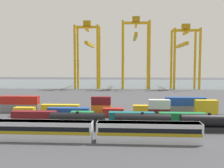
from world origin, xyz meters
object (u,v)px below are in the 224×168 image
shipping_container_18 (143,109)px  gantry_crane_west (88,49)px  shipping_container_0 (34,116)px  gantry_crane_east (184,50)px  shipping_container_1 (82,116)px  shipping_container_3 (182,118)px  shipping_container_9 (206,114)px  shipping_container_19 (185,110)px  shipping_container_13 (20,108)px  passenger_train (95,130)px  shipping_container_7 (159,113)px  gantry_crane_central (136,45)px  shipping_container_15 (60,108)px  freight_tank_row (142,122)px

shipping_container_18 → gantry_crane_west: bearing=109.0°
shipping_container_0 → gantry_crane_east: bearing=58.5°
shipping_container_1 → shipping_container_3: 26.47m
shipping_container_9 → shipping_container_18: bearing=161.3°
shipping_container_18 → shipping_container_19: bearing=0.0°
shipping_container_13 → shipping_container_18: same height
shipping_container_1 → gantry_crane_east: 116.21m
passenger_train → shipping_container_7: size_ratio=6.87×
shipping_container_3 → passenger_train: bearing=-139.6°
shipping_container_18 → gantry_crane_east: gantry_crane_east is taller
shipping_container_9 → gantry_crane_east: size_ratio=0.15×
shipping_container_0 → passenger_train: bearing=-43.1°
shipping_container_13 → gantry_crane_central: bearing=66.4°
shipping_container_13 → shipping_container_18: bearing=0.0°
gantry_crane_central → gantry_crane_east: 32.18m
shipping_container_7 → shipping_container_19: 10.60m
gantry_crane_central → gantry_crane_east: bearing=-1.2°
shipping_container_7 → gantry_crane_east: 103.32m
shipping_container_0 → shipping_container_13: same height
shipping_container_15 → shipping_container_3: bearing=-18.3°
passenger_train → shipping_container_7: bearing=56.6°
shipping_container_3 → shipping_container_0: bearing=180.0°
shipping_container_1 → freight_tank_row: bearing=-29.2°
gantry_crane_west → shipping_container_13: bearing=-95.0°
shipping_container_1 → shipping_container_19: bearing=21.5°
freight_tank_row → shipping_container_0: freight_tank_row is taller
shipping_container_0 → shipping_container_19: bearing=15.3°
shipping_container_9 → gantry_crane_west: 111.37m
freight_tank_row → shipping_container_1: freight_tank_row is taller
shipping_container_15 → gantry_crane_west: (-5.20, 90.92, 25.14)m
shipping_container_0 → shipping_container_19: 44.87m
shipping_container_15 → shipping_container_18: 26.19m
freight_tank_row → shipping_container_3: size_ratio=3.56×
shipping_container_7 → passenger_train: bearing=-123.4°
shipping_container_1 → gantry_crane_central: gantry_crane_central is taller
shipping_container_0 → shipping_container_9: 48.07m
shipping_container_3 → shipping_container_19: same height
passenger_train → shipping_container_19: 38.30m
shipping_container_9 → shipping_container_15: size_ratio=0.50×
passenger_train → gantry_crane_east: gantry_crane_east is taller
passenger_train → shipping_container_3: passenger_train is taller
freight_tank_row → shipping_container_7: (5.68, 14.63, -0.68)m
shipping_container_7 → shipping_container_15: 31.06m
shipping_container_18 → gantry_crane_east: (32.56, 90.53, 23.93)m
freight_tank_row → gantry_crane_east: size_ratio=1.04×
gantry_crane_central → shipping_container_1: bearing=-99.7°
freight_tank_row → shipping_container_15: bearing=140.4°
freight_tank_row → shipping_container_13: bearing=151.5°
shipping_container_7 → shipping_container_18: 7.32m
shipping_container_3 → gantry_crane_central: gantry_crane_central is taller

